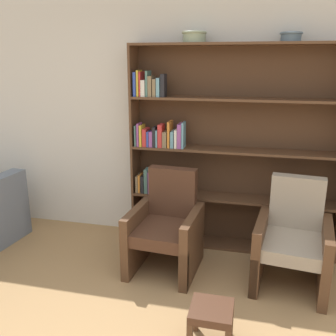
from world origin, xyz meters
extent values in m
cube|color=silver|center=(0.00, 2.33, 1.38)|extent=(12.00, 0.06, 2.75)
cube|color=brown|center=(-0.90, 2.14, 1.08)|extent=(0.02, 0.30, 2.16)
cube|color=brown|center=(0.18, 2.14, 2.15)|extent=(2.14, 0.30, 0.03)
cube|color=brown|center=(0.18, 2.14, 0.01)|extent=(2.14, 0.30, 0.03)
cube|color=#492F1E|center=(0.18, 2.29, 1.08)|extent=(2.14, 0.01, 2.16)
cube|color=#B2A899|center=(-0.85, 2.08, 0.14)|extent=(0.04, 0.14, 0.22)
cube|color=orange|center=(-0.81, 2.10, 0.13)|extent=(0.02, 0.18, 0.22)
cube|color=#7F6B4C|center=(-0.77, 2.10, 0.11)|extent=(0.04, 0.18, 0.18)
cube|color=white|center=(-0.73, 2.10, 0.13)|extent=(0.03, 0.17, 0.22)
cube|color=#994C99|center=(-0.70, 2.10, 0.15)|extent=(0.02, 0.17, 0.25)
cube|color=#B2A899|center=(-0.68, 2.11, 0.13)|extent=(0.02, 0.19, 0.21)
cube|color=gold|center=(-0.65, 2.10, 0.12)|extent=(0.03, 0.18, 0.19)
cube|color=#388C47|center=(-0.61, 2.08, 0.12)|extent=(0.03, 0.14, 0.20)
cube|color=brown|center=(0.18, 2.14, 0.57)|extent=(2.14, 0.30, 0.02)
cube|color=#7F6B4C|center=(-0.85, 2.09, 0.67)|extent=(0.03, 0.15, 0.19)
cube|color=orange|center=(-0.83, 2.08, 0.68)|extent=(0.02, 0.13, 0.20)
cube|color=black|center=(-0.79, 2.08, 0.67)|extent=(0.03, 0.14, 0.19)
cube|color=#4C756B|center=(-0.75, 2.08, 0.71)|extent=(0.04, 0.13, 0.27)
cube|color=#994C99|center=(-0.71, 2.10, 0.70)|extent=(0.03, 0.16, 0.24)
cube|color=orange|center=(-0.68, 2.07, 0.67)|extent=(0.03, 0.12, 0.18)
cube|color=orange|center=(-0.65, 2.11, 0.69)|extent=(0.02, 0.20, 0.23)
cube|color=#7F6B4C|center=(-0.62, 2.09, 0.69)|extent=(0.02, 0.15, 0.23)
cube|color=#334CB2|center=(-0.59, 2.09, 0.71)|extent=(0.04, 0.16, 0.26)
cube|color=#334CB2|center=(-0.55, 2.11, 0.68)|extent=(0.02, 0.20, 0.21)
cube|color=orange|center=(-0.51, 2.08, 0.69)|extent=(0.04, 0.13, 0.23)
cube|color=brown|center=(0.18, 2.14, 1.09)|extent=(2.14, 0.30, 0.02)
cube|color=#4C756B|center=(-0.86, 2.10, 1.22)|extent=(0.02, 0.17, 0.22)
cube|color=#994C99|center=(-0.83, 2.08, 1.23)|extent=(0.02, 0.14, 0.24)
cube|color=gold|center=(-0.80, 2.09, 1.22)|extent=(0.03, 0.16, 0.22)
cube|color=red|center=(-0.76, 2.09, 1.20)|extent=(0.04, 0.16, 0.19)
cube|color=#334CB2|center=(-0.72, 2.08, 1.19)|extent=(0.02, 0.13, 0.16)
cube|color=#994C99|center=(-0.69, 2.11, 1.19)|extent=(0.04, 0.20, 0.16)
cube|color=black|center=(-0.65, 2.09, 1.21)|extent=(0.03, 0.15, 0.21)
cube|color=#669EB2|center=(-0.62, 2.11, 1.20)|extent=(0.02, 0.20, 0.18)
cube|color=red|center=(-0.59, 2.09, 1.23)|extent=(0.04, 0.15, 0.24)
cube|color=#7F6B4C|center=(-0.54, 2.09, 1.19)|extent=(0.04, 0.16, 0.17)
cube|color=orange|center=(-0.49, 2.10, 1.24)|extent=(0.02, 0.18, 0.27)
cube|color=#669EB2|center=(-0.46, 2.11, 1.19)|extent=(0.03, 0.19, 0.18)
cube|color=white|center=(-0.42, 2.08, 1.20)|extent=(0.03, 0.13, 0.19)
cube|color=#994C99|center=(-0.38, 2.11, 1.23)|extent=(0.04, 0.19, 0.25)
cube|color=#669EB2|center=(-0.34, 2.09, 1.24)|extent=(0.02, 0.15, 0.27)
cube|color=brown|center=(0.18, 2.14, 1.62)|extent=(2.14, 0.30, 0.02)
cube|color=#334CB2|center=(-0.85, 2.10, 1.76)|extent=(0.03, 0.18, 0.24)
cube|color=gold|center=(-0.82, 2.09, 1.76)|extent=(0.02, 0.15, 0.26)
cube|color=red|center=(-0.79, 2.10, 1.76)|extent=(0.02, 0.17, 0.25)
cube|color=white|center=(-0.76, 2.11, 1.72)|extent=(0.04, 0.20, 0.17)
cube|color=#4C756B|center=(-0.72, 2.09, 1.76)|extent=(0.02, 0.16, 0.26)
cube|color=#7F6B4C|center=(-0.69, 2.10, 1.74)|extent=(0.04, 0.18, 0.21)
cube|color=#7F6B4C|center=(-0.64, 2.09, 1.72)|extent=(0.04, 0.16, 0.18)
cube|color=#669EB2|center=(-0.60, 2.10, 1.73)|extent=(0.04, 0.18, 0.19)
cube|color=black|center=(-0.56, 2.07, 1.75)|extent=(0.04, 0.12, 0.23)
cylinder|color=gray|center=(-0.26, 2.14, 2.21)|extent=(0.23, 0.23, 0.10)
torus|color=gray|center=(-0.26, 2.14, 2.25)|extent=(0.25, 0.25, 0.02)
cylinder|color=slate|center=(0.65, 2.14, 2.20)|extent=(0.19, 0.19, 0.08)
torus|color=slate|center=(0.65, 2.14, 2.24)|extent=(0.21, 0.21, 0.02)
cube|color=brown|center=(-0.14, 1.17, 0.19)|extent=(0.07, 0.07, 0.38)
cube|color=brown|center=(-0.71, 1.21, 0.19)|extent=(0.07, 0.07, 0.38)
cube|color=brown|center=(-0.10, 1.78, 0.19)|extent=(0.07, 0.07, 0.38)
cube|color=brown|center=(-0.67, 1.82, 0.19)|extent=(0.07, 0.07, 0.38)
cube|color=#4C2D1E|center=(-0.41, 1.49, 0.41)|extent=(0.53, 0.67, 0.12)
cube|color=#4C2D1E|center=(-0.39, 1.77, 0.70)|extent=(0.49, 0.15, 0.53)
cube|color=brown|center=(-0.13, 1.47, 0.31)|extent=(0.13, 0.68, 0.62)
cube|color=brown|center=(-0.69, 1.52, 0.31)|extent=(0.13, 0.68, 0.62)
cube|color=brown|center=(1.02, 1.16, 0.19)|extent=(0.08, 0.08, 0.38)
cube|color=brown|center=(0.45, 1.23, 0.19)|extent=(0.08, 0.08, 0.38)
cube|color=brown|center=(1.09, 1.76, 0.19)|extent=(0.08, 0.08, 0.38)
cube|color=brown|center=(0.53, 1.83, 0.19)|extent=(0.08, 0.08, 0.38)
cube|color=tan|center=(0.77, 1.49, 0.41)|extent=(0.55, 0.69, 0.12)
cube|color=tan|center=(0.81, 1.77, 0.70)|extent=(0.49, 0.18, 0.53)
cube|color=brown|center=(1.05, 1.46, 0.31)|extent=(0.16, 0.68, 0.62)
cube|color=brown|center=(0.50, 1.53, 0.31)|extent=(0.16, 0.68, 0.62)
cube|color=brown|center=(0.04, 0.70, 0.13)|extent=(0.04, 0.04, 0.26)
cube|color=brown|center=(0.30, 0.70, 0.13)|extent=(0.04, 0.04, 0.26)
cube|color=#4C2D1E|center=(0.17, 0.57, 0.29)|extent=(0.30, 0.30, 0.06)
camera|label=1|loc=(0.39, -1.70, 2.00)|focal=40.00mm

